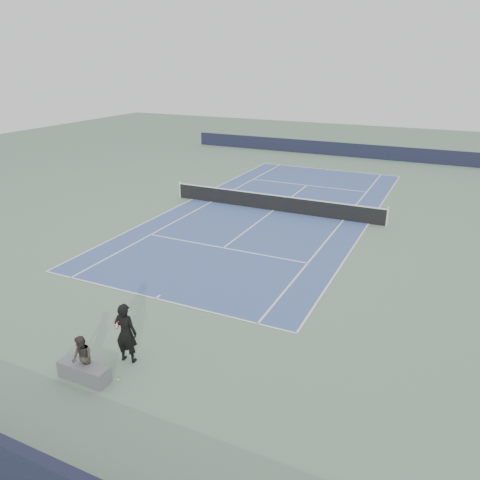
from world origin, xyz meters
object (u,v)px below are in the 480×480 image
at_px(tennis_player, 126,333).
at_px(spectator_bench, 83,365).
at_px(tennis_net, 274,202).
at_px(tennis_ball, 118,380).

xyz_separation_m(tennis_player, spectator_bench, (-0.54, -1.22, -0.46)).
bearing_deg(tennis_net, spectator_bench, -86.79).
bearing_deg(tennis_net, tennis_player, -84.54).
height_order(tennis_player, spectator_bench, tennis_player).
relative_size(tennis_player, spectator_bench, 1.18).
xyz_separation_m(tennis_net, tennis_ball, (1.82, -16.25, -0.47)).
bearing_deg(tennis_player, tennis_ball, -68.59).
height_order(tennis_net, spectator_bench, spectator_bench).
height_order(tennis_net, tennis_player, tennis_player).
relative_size(tennis_player, tennis_ball, 26.08).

